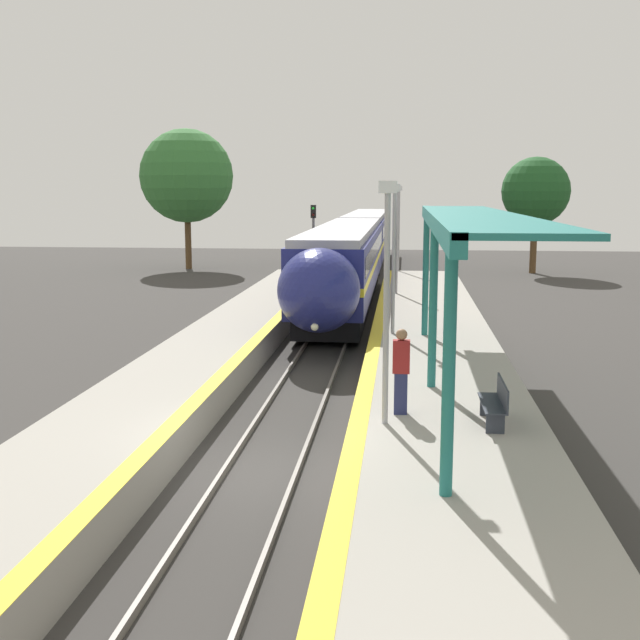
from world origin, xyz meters
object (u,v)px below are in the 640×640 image
Objects in this scene: lamppost_far at (397,232)px; person_waiting at (401,369)px; lamppost_near at (387,286)px; platform_bench at (497,402)px; train at (357,247)px; lamppost_mid at (394,248)px; lamppost_farthest at (399,222)px; railway_signal at (313,240)px.

person_waiting is at bearing -89.10° from lamppost_far.
platform_bench is at bearing 3.70° from lamppost_near.
train is at bearing 95.09° from person_waiting.
person_waiting is 9.81m from lamppost_mid.
lamppost_far is 1.00× the size of lamppost_farthest.
lamppost_near is 1.00× the size of lamppost_farthest.
train is 31.44m from lamppost_near.
lamppost_mid is at bearing -90.00° from lamppost_far.
lamppost_far and lamppost_farthest have the same top height.
platform_bench is 31.07m from lamppost_farthest.
person_waiting is 2.02m from lamppost_near.
lamppost_near is at bearing -85.60° from train.
train is at bearing 94.40° from lamppost_near.
railway_signal is (-4.87, 26.59, 1.05)m from person_waiting.
lamppost_far is at bearing -77.22° from train.
lamppost_mid is (0.00, 10.35, 0.00)m from lamppost_near.
person_waiting is 0.38× the size of lamppost_near.
person_waiting is 30.38m from lamppost_farthest.
platform_bench is (4.65, -31.17, -0.89)m from train.
lamppost_farthest reaches higher than platform_bench.
lamppost_farthest is (-0.31, 30.32, 1.86)m from person_waiting.
railway_signal is at bearing -140.72° from lamppost_farthest.
railway_signal is (-6.80, 27.17, 1.54)m from platform_bench.
lamppost_far is (-2.24, 20.55, 2.34)m from platform_bench.
platform_bench is at bearing -85.85° from lamppost_farthest.
person_waiting is (2.72, -30.59, -0.40)m from train.
train is 25.11× the size of person_waiting.
railway_signal reaches higher than person_waiting.
train is at bearing 173.54° from lamppost_farthest.
lamppost_mid is at bearing 90.00° from lamppost_near.
person_waiting is (-1.93, 0.58, 0.49)m from platform_bench.
lamppost_far is at bearing -55.44° from railway_signal.
lamppost_farthest is at bearing 90.00° from lamppost_mid.
railway_signal is 8.08m from lamppost_far.
lamppost_mid is at bearing -90.00° from lamppost_farthest.
platform_bench is at bearing -77.60° from lamppost_mid.
railway_signal is (-2.15, -4.00, 0.65)m from train.
lamppost_farthest is at bearing 90.00° from lamppost_far.
lamppost_farthest is at bearing 39.28° from railway_signal.
lamppost_near reaches higher than platform_bench.
lamppost_near is 1.00× the size of lamppost_mid.
platform_bench is 0.34× the size of lamppost_far.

